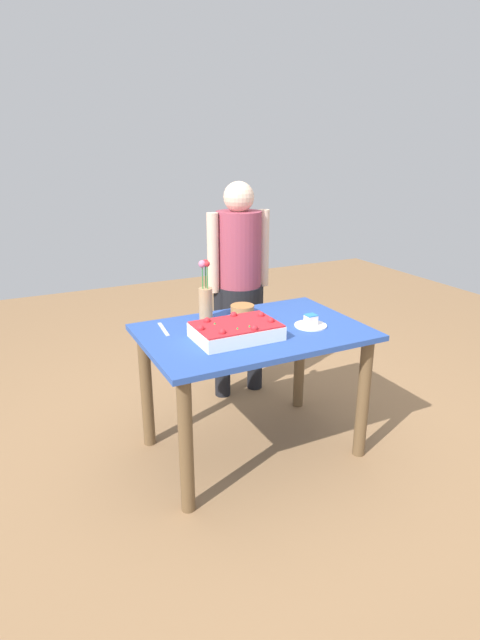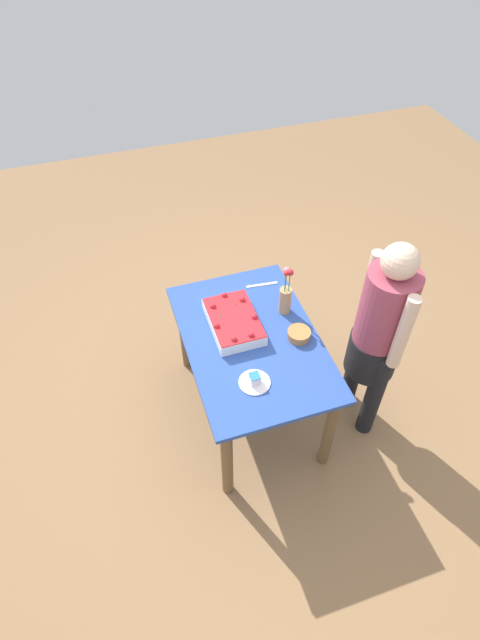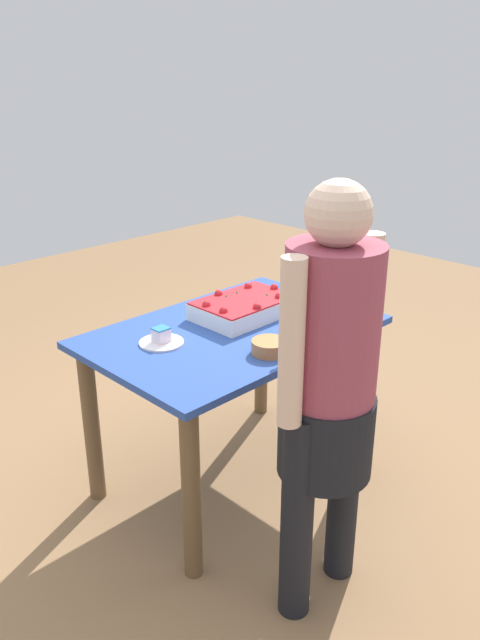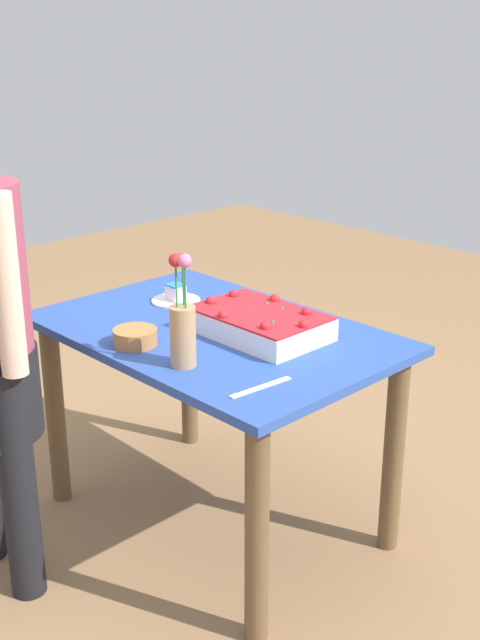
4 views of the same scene
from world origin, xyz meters
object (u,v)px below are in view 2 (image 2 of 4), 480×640
Objects in this scene: sheet_cake at (234,321)px; cake_knife at (262,285)px; serving_plate_with_slice at (255,381)px; flower_vase at (285,297)px; fruit_bowl at (299,334)px; person_standing at (379,332)px.

sheet_cake is 2.03× the size of cake_knife.
flower_vase is (0.48, -0.37, 0.11)m from serving_plate_with_slice.
serving_plate_with_slice reaches higher than fruit_bowl.
cake_knife is (0.30, -0.29, -0.04)m from sheet_cake.
person_standing is at bearing -49.93° from cake_knife.
cake_knife is at bearing -44.57° from sheet_cake.
serving_plate_with_slice is at bearing 177.55° from sheet_cake.
cake_knife is at bearing 10.81° from flower_vase.
fruit_bowl is at bearing -78.33° from cake_knife.
serving_plate_with_slice is 0.81m from cake_knife.
flower_vase is 0.23× the size of person_standing.
person_standing reaches higher than sheet_cake.
flower_vase is at bearing -73.56° from cake_knife.
flower_vase is 2.47× the size of fruit_bowl.
sheet_cake is 1.25× the size of flower_vase.
person_standing is (-0.70, -0.48, 0.10)m from cake_knife.
person_standing is (-0.40, -0.77, 0.06)m from sheet_cake.
cake_knife is at bearing -22.68° from serving_plate_with_slice.
sheet_cake is at bearing -27.25° from person_standing.
serving_plate_with_slice is (-0.45, 0.02, -0.02)m from sheet_cake.
flower_vase is (-0.27, -0.05, 0.12)m from cake_knife.
fruit_bowl is at bearing -23.70° from person_standing.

